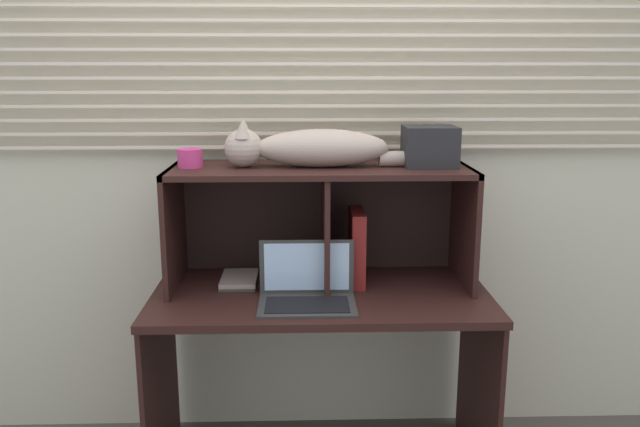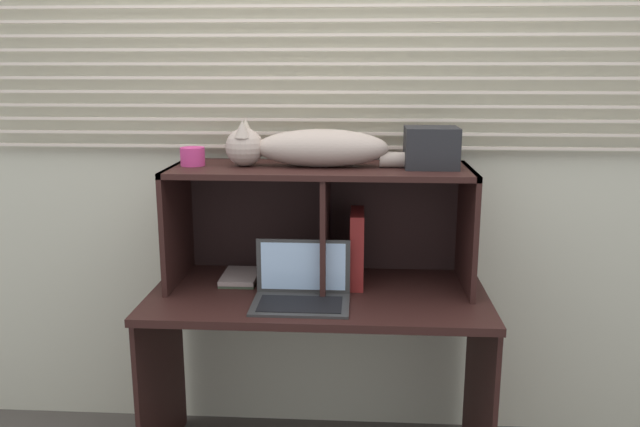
{
  "view_description": "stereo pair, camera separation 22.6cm",
  "coord_description": "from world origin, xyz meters",
  "px_view_note": "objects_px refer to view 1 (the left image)",
  "views": [
    {
      "loc": [
        -0.07,
        -2.16,
        1.6
      ],
      "look_at": [
        0.0,
        0.29,
        1.04
      ],
      "focal_mm": 36.06,
      "sensor_mm": 36.0,
      "label": 1
    },
    {
      "loc": [
        0.15,
        -2.16,
        1.6
      ],
      "look_at": [
        0.0,
        0.29,
        1.04
      ],
      "focal_mm": 36.06,
      "sensor_mm": 36.0,
      "label": 2
    }
  ],
  "objects_px": {
    "laptop": "(307,291)",
    "binder_upright": "(357,247)",
    "cat": "(309,148)",
    "book_stack": "(239,280)",
    "storage_box": "(430,146)",
    "small_basket": "(190,158)"
  },
  "relations": [
    {
      "from": "cat",
      "to": "storage_box",
      "type": "xyz_separation_m",
      "value": [
        0.46,
        0.0,
        0.0
      ]
    },
    {
      "from": "cat",
      "to": "book_stack",
      "type": "distance_m",
      "value": 0.6
    },
    {
      "from": "storage_box",
      "to": "laptop",
      "type": "bearing_deg",
      "value": -155.11
    },
    {
      "from": "storage_box",
      "to": "binder_upright",
      "type": "bearing_deg",
      "value": 180.0
    },
    {
      "from": "small_basket",
      "to": "cat",
      "type": "bearing_deg",
      "value": 0.0
    },
    {
      "from": "storage_box",
      "to": "cat",
      "type": "bearing_deg",
      "value": 180.0
    },
    {
      "from": "cat",
      "to": "laptop",
      "type": "bearing_deg",
      "value": -93.29
    },
    {
      "from": "binder_upright",
      "to": "book_stack",
      "type": "height_order",
      "value": "binder_upright"
    },
    {
      "from": "cat",
      "to": "book_stack",
      "type": "height_order",
      "value": "cat"
    },
    {
      "from": "cat",
      "to": "book_stack",
      "type": "xyz_separation_m",
      "value": [
        -0.28,
        0.0,
        -0.53
      ]
    },
    {
      "from": "laptop",
      "to": "book_stack",
      "type": "xyz_separation_m",
      "value": [
        -0.27,
        0.22,
        -0.03
      ]
    },
    {
      "from": "cat",
      "to": "binder_upright",
      "type": "distance_m",
      "value": 0.44
    },
    {
      "from": "binder_upright",
      "to": "book_stack",
      "type": "bearing_deg",
      "value": 179.64
    },
    {
      "from": "cat",
      "to": "book_stack",
      "type": "relative_size",
      "value": 3.77
    },
    {
      "from": "laptop",
      "to": "binder_upright",
      "type": "relative_size",
      "value": 1.2
    },
    {
      "from": "laptop",
      "to": "storage_box",
      "type": "bearing_deg",
      "value": 24.89
    },
    {
      "from": "laptop",
      "to": "small_basket",
      "type": "relative_size",
      "value": 3.73
    },
    {
      "from": "cat",
      "to": "small_basket",
      "type": "bearing_deg",
      "value": 180.0
    },
    {
      "from": "binder_upright",
      "to": "book_stack",
      "type": "xyz_separation_m",
      "value": [
        -0.47,
        0.0,
        -0.13
      ]
    },
    {
      "from": "laptop",
      "to": "book_stack",
      "type": "relative_size",
      "value": 1.62
    },
    {
      "from": "laptop",
      "to": "binder_upright",
      "type": "height_order",
      "value": "binder_upright"
    },
    {
      "from": "cat",
      "to": "binder_upright",
      "type": "xyz_separation_m",
      "value": [
        0.19,
        0.0,
        -0.4
      ]
    }
  ]
}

